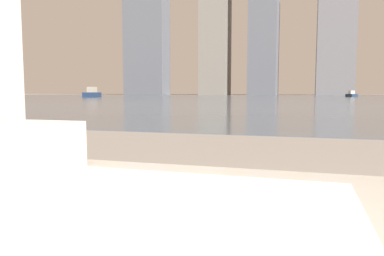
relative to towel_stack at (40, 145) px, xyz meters
The scene contains 6 objects.
towel_stack is the anchor object (origin of this frame).
harbor_water 61.11m from the towel_stack, 89.84° to the left, with size 180.00×110.00×0.01m.
harbor_boat_0 73.38m from the towel_stack, 82.86° to the left, with size 1.83×3.18×1.13m.
harbor_boat_2 63.58m from the towel_stack, 121.43° to the left, with size 2.36×4.80×1.72m.
skyline_tower_0 128.87m from the towel_stack, 113.30° to the left, with size 13.93×7.96×38.83m.
skyline_tower_3 118.63m from the towel_stack, 85.47° to the left, with size 10.58×8.29×34.41m.
Camera 1 is at (0.69, -0.17, 0.84)m, focal length 35.00 mm.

